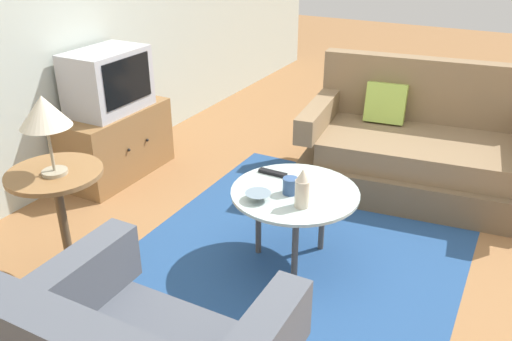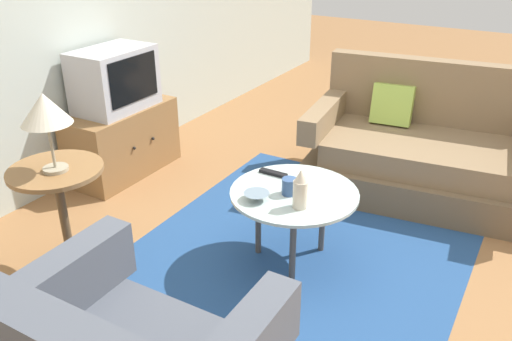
{
  "view_description": "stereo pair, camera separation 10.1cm",
  "coord_description": "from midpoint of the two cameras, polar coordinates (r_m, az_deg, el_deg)",
  "views": [
    {
      "loc": [
        -2.44,
        -0.86,
        1.89
      ],
      "look_at": [
        -0.01,
        0.43,
        0.55
      ],
      "focal_mm": 37.12,
      "sensor_mm": 36.0,
      "label": 1
    },
    {
      "loc": [
        -2.39,
        -0.95,
        1.89
      ],
      "look_at": [
        -0.01,
        0.43,
        0.55
      ],
      "focal_mm": 37.12,
      "sensor_mm": 36.0,
      "label": 2
    }
  ],
  "objects": [
    {
      "name": "ground_plane",
      "position": [
        3.2,
        6.14,
        -10.49
      ],
      "size": [
        16.0,
        16.0,
        0.0
      ],
      "primitive_type": "plane",
      "color": "olive"
    },
    {
      "name": "back_wall",
      "position": [
        3.98,
        -25.05,
        15.84
      ],
      "size": [
        9.0,
        0.12,
        2.7
      ],
      "primitive_type": "cube",
      "color": "#B2BCB2",
      "rests_on": "ground"
    },
    {
      "name": "area_rug",
      "position": [
        3.25,
        3.05,
        -9.67
      ],
      "size": [
        2.61,
        1.92,
        0.0
      ],
      "primitive_type": "cube",
      "color": "navy",
      "rests_on": "ground"
    },
    {
      "name": "couch",
      "position": [
        4.13,
        16.18,
        2.11
      ],
      "size": [
        1.11,
        1.72,
        0.91
      ],
      "rotation": [
        0.0,
        0.0,
        1.69
      ],
      "color": "brown",
      "rests_on": "ground"
    },
    {
      "name": "coffee_table",
      "position": [
        3.02,
        3.21,
        -2.99
      ],
      "size": [
        0.73,
        0.73,
        0.48
      ],
      "color": "#B2C6C1",
      "rests_on": "ground"
    },
    {
      "name": "side_table",
      "position": [
        3.1,
        -21.3,
        -3.18
      ],
      "size": [
        0.51,
        0.51,
        0.66
      ],
      "color": "olive",
      "rests_on": "ground"
    },
    {
      "name": "tv_stand",
      "position": [
        4.31,
        -15.45,
        2.88
      ],
      "size": [
        0.91,
        0.44,
        0.54
      ],
      "color": "olive",
      "rests_on": "ground"
    },
    {
      "name": "television",
      "position": [
        4.16,
        -16.37,
        9.26
      ],
      "size": [
        0.61,
        0.4,
        0.46
      ],
      "color": "#B7B7BC",
      "rests_on": "tv_stand"
    },
    {
      "name": "table_lamp",
      "position": [
        2.87,
        -22.82,
        5.68
      ],
      "size": [
        0.26,
        0.26,
        0.43
      ],
      "color": "#9E937A",
      "rests_on": "side_table"
    },
    {
      "name": "vase",
      "position": [
        2.79,
        3.98,
        -1.99
      ],
      "size": [
        0.08,
        0.08,
        0.22
      ],
      "color": "beige",
      "rests_on": "coffee_table"
    },
    {
      "name": "mug",
      "position": [
        2.95,
        2.76,
        -1.64
      ],
      "size": [
        0.13,
        0.08,
        0.09
      ],
      "color": "#335184",
      "rests_on": "coffee_table"
    },
    {
      "name": "bowl",
      "position": [
        2.89,
        -0.78,
        -2.81
      ],
      "size": [
        0.14,
        0.14,
        0.04
      ],
      "color": "slate",
      "rests_on": "coffee_table"
    },
    {
      "name": "tv_remote_dark",
      "position": [
        3.18,
        0.9,
        -0.26
      ],
      "size": [
        0.04,
        0.18,
        0.02
      ],
      "rotation": [
        0.0,
        0.0,
        4.69
      ],
      "color": "black",
      "rests_on": "coffee_table"
    }
  ]
}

